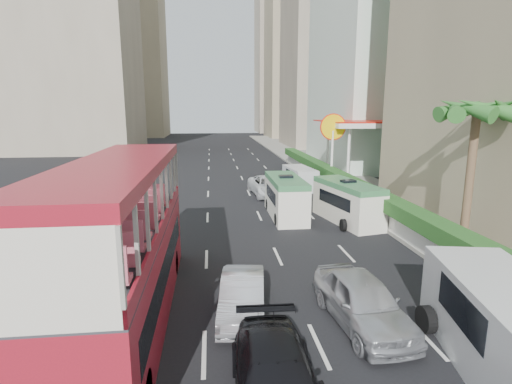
{
  "coord_description": "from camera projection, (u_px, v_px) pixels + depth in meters",
  "views": [
    {
      "loc": [
        -3.28,
        -11.84,
        6.52
      ],
      "look_at": [
        -1.5,
        4.0,
        3.2
      ],
      "focal_mm": 28.0,
      "sensor_mm": 36.0,
      "label": 1
    }
  ],
  "objects": [
    {
      "name": "ground_plane",
      "position": [
        314.0,
        310.0,
        13.21
      ],
      "size": [
        200.0,
        200.0,
        0.0
      ],
      "primitive_type": "plane",
      "color": "black",
      "rests_on": "ground"
    },
    {
      "name": "double_decker_bus",
      "position": [
        123.0,
        244.0,
        12.04
      ],
      "size": [
        2.5,
        11.0,
        5.06
      ],
      "primitive_type": "cube",
      "color": "maroon",
      "rests_on": "ground"
    },
    {
      "name": "car_silver_lane_a",
      "position": [
        243.0,
        314.0,
        12.93
      ],
      "size": [
        1.81,
        4.07,
        1.3
      ],
      "primitive_type": "imported",
      "rotation": [
        0.0,
        0.0,
        -0.11
      ],
      "color": "#B9BBC0",
      "rests_on": "ground"
    },
    {
      "name": "car_silver_lane_b",
      "position": [
        361.0,
        324.0,
        12.33
      ],
      "size": [
        2.28,
        4.73,
        1.56
      ],
      "primitive_type": "imported",
      "rotation": [
        0.0,
        0.0,
        0.1
      ],
      "color": "#B9BBC0",
      "rests_on": "ground"
    },
    {
      "name": "van_asset",
      "position": [
        269.0,
        195.0,
        30.78
      ],
      "size": [
        2.95,
        5.49,
        1.47
      ],
      "primitive_type": "imported",
      "rotation": [
        0.0,
        0.0,
        0.1
      ],
      "color": "silver",
      "rests_on": "ground"
    },
    {
      "name": "minibus_near",
      "position": [
        286.0,
        197.0,
        24.47
      ],
      "size": [
        1.84,
        5.51,
        2.44
      ],
      "primitive_type": "cube",
      "rotation": [
        0.0,
        0.0,
        0.0
      ],
      "color": "silver",
      "rests_on": "ground"
    },
    {
      "name": "minibus_far",
      "position": [
        347.0,
        202.0,
        23.32
      ],
      "size": [
        2.85,
        5.59,
        2.37
      ],
      "primitive_type": "cube",
      "rotation": [
        0.0,
        0.0,
        0.21
      ],
      "color": "silver",
      "rests_on": "ground"
    },
    {
      "name": "panel_van_near",
      "position": [
        505.0,
        328.0,
        10.01
      ],
      "size": [
        3.34,
        6.02,
        2.27
      ],
      "primitive_type": "cube",
      "rotation": [
        0.0,
        0.0,
        -0.2
      ],
      "color": "silver",
      "rests_on": "ground"
    },
    {
      "name": "panel_van_far",
      "position": [
        300.0,
        178.0,
        33.19
      ],
      "size": [
        2.21,
        4.58,
        1.77
      ],
      "primitive_type": "cube",
      "rotation": [
        0.0,
        0.0,
        0.1
      ],
      "color": "silver",
      "rests_on": "ground"
    },
    {
      "name": "sidewalk",
      "position": [
        340.0,
        177.0,
        38.5
      ],
      "size": [
        6.0,
        120.0,
        0.18
      ],
      "primitive_type": "cube",
      "color": "#99968C",
      "rests_on": "ground"
    },
    {
      "name": "kerb_wall",
      "position": [
        351.0,
        196.0,
        27.37
      ],
      "size": [
        0.3,
        44.0,
        1.0
      ],
      "primitive_type": "cube",
      "color": "silver",
      "rests_on": "sidewalk"
    },
    {
      "name": "hedge",
      "position": [
        352.0,
        184.0,
        27.19
      ],
      "size": [
        1.1,
        44.0,
        0.7
      ],
      "primitive_type": "cube",
      "color": "#2D6626",
      "rests_on": "kerb_wall"
    },
    {
      "name": "palm_tree",
      "position": [
        469.0,
        183.0,
        17.26
      ],
      "size": [
        0.36,
        0.36,
        6.4
      ],
      "primitive_type": "cylinder",
      "color": "brown",
      "rests_on": "sidewalk"
    },
    {
      "name": "shell_station",
      "position": [
        359.0,
        152.0,
        36.12
      ],
      "size": [
        6.5,
        8.0,
        5.5
      ],
      "primitive_type": "cube",
      "color": "silver",
      "rests_on": "ground"
    },
    {
      "name": "tower_far_a",
      "position": [
        299.0,
        39.0,
        90.36
      ],
      "size": [
        14.0,
        14.0,
        44.0
      ],
      "primitive_type": "cube",
      "color": "tan",
      "rests_on": "ground"
    },
    {
      "name": "tower_far_b",
      "position": [
        282.0,
        60.0,
        112.17
      ],
      "size": [
        14.0,
        14.0,
        40.0
      ],
      "primitive_type": "cube",
      "color": "tan",
      "rests_on": "ground"
    },
    {
      "name": "tower_left_b",
      "position": [
        129.0,
        37.0,
        93.67
      ],
      "size": [
        16.0,
        16.0,
        46.0
      ],
      "primitive_type": "cube",
      "color": "tan",
      "rests_on": "ground"
    }
  ]
}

